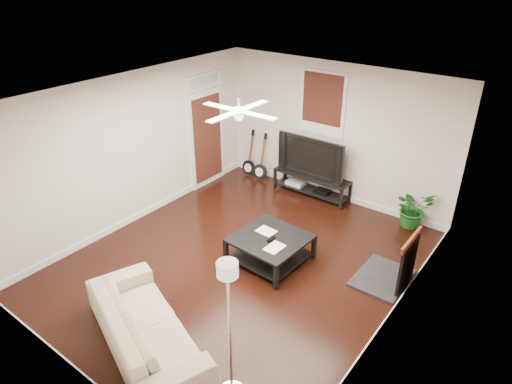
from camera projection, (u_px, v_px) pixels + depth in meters
room at (240, 187)px, 6.86m from camera, size 5.01×6.01×2.81m
brick_accent at (425, 210)px, 6.23m from camera, size 0.02×2.20×2.80m
fireplace at (395, 258)px, 6.82m from camera, size 0.80×1.10×0.92m
window_back at (322, 104)px, 8.86m from camera, size 1.00×0.06×1.30m
door_left at (206, 130)px, 9.59m from camera, size 0.08×1.00×2.50m
tv_stand at (311, 185)px, 9.54m from camera, size 1.67×0.44×0.47m
tv at (314, 156)px, 9.24m from camera, size 1.49×0.20×0.86m
coffee_table at (270, 249)px, 7.43m from camera, size 1.15×1.15×0.46m
sofa at (145, 326)px, 5.73m from camera, size 2.47×1.65×0.67m
floor_lamp at (230, 333)px, 4.80m from camera, size 0.40×0.40×1.88m
potted_plant at (413, 208)px, 8.34m from camera, size 0.88×0.90×0.75m
guitar_left at (249, 154)px, 10.26m from camera, size 0.34×0.24×1.08m
guitar_right at (260, 158)px, 10.05m from camera, size 0.36×0.27×1.08m
ceiling_fan at (239, 111)px, 6.30m from camera, size 1.24×1.24×0.32m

